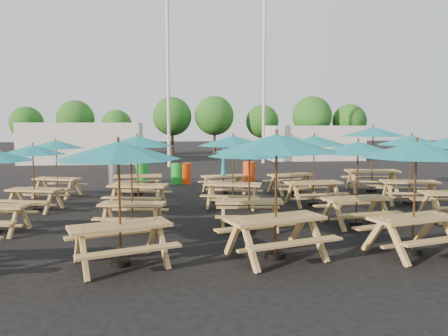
{
  "coord_description": "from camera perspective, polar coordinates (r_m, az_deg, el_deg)",
  "views": [
    {
      "loc": [
        -1.84,
        -13.76,
        2.59
      ],
      "look_at": [
        0.0,
        1.5,
        1.1
      ],
      "focal_mm": 35.0,
      "sensor_mm": 36.0,
      "label": 1
    }
  ],
  "objects": [
    {
      "name": "picnic_unit_14",
      "position": [
        14.48,
        11.69,
        3.09
      ],
      "size": [
        2.49,
        2.49,
        2.29
      ],
      "rotation": [
        0.0,
        0.0,
        0.12
      ],
      "color": "tan",
      "rests_on": "ground"
    },
    {
      "name": "waste_bin_3",
      "position": [
        19.61,
        -6.1,
        -0.73
      ],
      "size": [
        0.57,
        0.57,
        0.92
      ],
      "primitive_type": "cylinder",
      "color": "#1B9629",
      "rests_on": "ground"
    },
    {
      "name": "tree_1",
      "position": [
        38.49,
        -18.83,
        6.07
      ],
      "size": [
        3.11,
        3.11,
        4.72
      ],
      "color": "#382314",
      "rests_on": "ground"
    },
    {
      "name": "picnic_unit_4",
      "position": [
        8.15,
        -13.61,
        1.46
      ],
      "size": [
        2.92,
        2.92,
        2.33
      ],
      "rotation": [
        0.0,
        0.0,
        0.35
      ],
      "color": "tan",
      "rests_on": "ground"
    },
    {
      "name": "picnic_unit_15",
      "position": [
        16.88,
        8.81,
        3.24
      ],
      "size": [
        2.63,
        2.63,
        2.21
      ],
      "rotation": [
        0.0,
        0.0,
        0.25
      ],
      "color": "tan",
      "rests_on": "ground"
    },
    {
      "name": "picnic_unit_13",
      "position": [
        11.72,
        17.1,
        2.05
      ],
      "size": [
        2.45,
        2.45,
        2.21
      ],
      "rotation": [
        0.0,
        0.0,
        0.14
      ],
      "color": "tan",
      "rests_on": "ground"
    },
    {
      "name": "mast_0",
      "position": [
        27.97,
        -7.32,
        12.49
      ],
      "size": [
        0.2,
        0.2,
        12.0
      ],
      "primitive_type": "cylinder",
      "color": "silver",
      "rests_on": "ground"
    },
    {
      "name": "picnic_unit_19",
      "position": [
        17.99,
        18.9,
        4.13
      ],
      "size": [
        2.9,
        2.9,
        2.57
      ],
      "rotation": [
        0.0,
        0.0,
        -0.17
      ],
      "color": "tan",
      "rests_on": "ground"
    },
    {
      "name": "picnic_unit_2",
      "position": [
        14.36,
        -23.7,
        1.81
      ],
      "size": [
        2.43,
        2.43,
        2.03
      ],
      "rotation": [
        0.0,
        0.0,
        -0.26
      ],
      "color": "tan",
      "rests_on": "ground"
    },
    {
      "name": "picnic_unit_5",
      "position": [
        10.95,
        -12.02,
        1.22
      ],
      "size": [
        2.29,
        2.29,
        2.05
      ],
      "rotation": [
        0.0,
        0.0,
        -0.15
      ],
      "color": "tan",
      "rests_on": "ground"
    },
    {
      "name": "picnic_unit_9",
      "position": [
        10.91,
        3.33,
        1.77
      ],
      "size": [
        2.35,
        2.35,
        2.15
      ],
      "rotation": [
        0.0,
        0.0,
        -0.13
      ],
      "color": "tan",
      "rests_on": "ground"
    },
    {
      "name": "tree_2",
      "position": [
        37.69,
        -13.86,
        5.42
      ],
      "size": [
        2.59,
        2.59,
        3.93
      ],
      "color": "#382314",
      "rests_on": "ground"
    },
    {
      "name": "tree_0",
      "position": [
        40.89,
        -24.39,
        5.38
      ],
      "size": [
        2.8,
        2.8,
        4.24
      ],
      "color": "#382314",
      "rests_on": "ground"
    },
    {
      "name": "tree_4",
      "position": [
        38.22,
        -1.26,
        6.83
      ],
      "size": [
        3.41,
        3.41,
        5.17
      ],
      "color": "#382314",
      "rests_on": "ground"
    },
    {
      "name": "event_tent_1",
      "position": [
        34.53,
        11.45,
        3.28
      ],
      "size": [
        7.0,
        4.0,
        2.6
      ],
      "primitive_type": "cube",
      "color": "silver",
      "rests_on": "ground"
    },
    {
      "name": "picnic_unit_7",
      "position": [
        16.52,
        -11.28,
        3.23
      ],
      "size": [
        2.34,
        2.34,
        2.24
      ],
      "rotation": [
        0.0,
        0.0,
        0.07
      ],
      "color": "tan",
      "rests_on": "ground"
    },
    {
      "name": "ground",
      "position": [
        14.13,
        0.73,
        -5.03
      ],
      "size": [
        120.0,
        120.0,
        0.0
      ],
      "primitive_type": "plane",
      "color": "black",
      "rests_on": "ground"
    },
    {
      "name": "picnic_unit_12",
      "position": [
        9.45,
        23.81,
        1.54
      ],
      "size": [
        2.76,
        2.76,
        2.3
      ],
      "rotation": [
        0.0,
        0.0,
        0.26
      ],
      "color": "tan",
      "rests_on": "ground"
    },
    {
      "name": "tree_6",
      "position": [
        38.61,
        11.44,
        6.66
      ],
      "size": [
        3.38,
        3.38,
        5.13
      ],
      "color": "#382314",
      "rests_on": "ground"
    },
    {
      "name": "picnic_unit_8",
      "position": [
        8.43,
        6.87,
        2.45
      ],
      "size": [
        3.01,
        3.01,
        2.45
      ],
      "rotation": [
        0.0,
        0.0,
        0.31
      ],
      "color": "tan",
      "rests_on": "ground"
    },
    {
      "name": "picnic_unit_18",
      "position": [
        15.63,
        23.27,
        2.94
      ],
      "size": [
        2.68,
        2.68,
        2.3
      ],
      "rotation": [
        0.0,
        0.0,
        -0.22
      ],
      "color": "tan",
      "rests_on": "ground"
    },
    {
      "name": "picnic_unit_6",
      "position": [
        13.74,
        -11.26,
        2.99
      ],
      "size": [
        2.71,
        2.71,
        2.3
      ],
      "rotation": [
        0.0,
        0.0,
        -0.24
      ],
      "color": "tan",
      "rests_on": "ground"
    },
    {
      "name": "waste_bin_4",
      "position": [
        20.33,
        3.3,
        -0.48
      ],
      "size": [
        0.57,
        0.57,
        0.92
      ],
      "primitive_type": "cylinder",
      "color": "#E23F0D",
      "rests_on": "ground"
    },
    {
      "name": "waste_bin_2",
      "position": [
        19.66,
        -5.16,
        -0.7
      ],
      "size": [
        0.57,
        0.57,
        0.92
      ],
      "primitive_type": "cylinder",
      "color": "#E23F0D",
      "rests_on": "ground"
    },
    {
      "name": "tree_3",
      "position": [
        38.49,
        -6.78,
        6.71
      ],
      "size": [
        3.36,
        3.36,
        5.09
      ],
      "color": "#382314",
      "rests_on": "ground"
    },
    {
      "name": "event_tent_0",
      "position": [
        32.38,
        -17.86,
        3.16
      ],
      "size": [
        8.0,
        4.0,
        2.8
      ],
      "primitive_type": "cube",
      "color": "silver",
      "rests_on": "ground"
    },
    {
      "name": "tree_7",
      "position": [
        39.81,
        16.08,
        5.89
      ],
      "size": [
        2.95,
        2.95,
        4.48
      ],
      "color": "#382314",
      "rests_on": "ground"
    },
    {
      "name": "picnic_unit_11",
      "position": [
        16.66,
        -0.07,
        -0.44
      ],
      "size": [
        1.92,
        1.76,
        2.09
      ],
      "rotation": [
        0.0,
        0.0,
        0.23
      ],
      "color": "tan",
      "rests_on": "ground"
    },
    {
      "name": "picnic_unit_3",
      "position": [
        16.88,
        -21.09,
        2.56
      ],
      "size": [
        2.58,
        2.58,
        2.09
      ],
      "rotation": [
        0.0,
        0.0,
        -0.32
      ],
      "color": "tan",
      "rests_on": "ground"
    },
    {
      "name": "mast_1",
      "position": [
        30.62,
        5.24,
        11.9
      ],
      "size": [
        0.2,
        0.2,
        12.0
      ],
      "primitive_type": "cylinder",
      "color": "silver",
      "rests_on": "ground"
    },
    {
      "name": "tree_5",
      "position": [
        39.28,
        5.01,
        6.07
      ],
      "size": [
        2.94,
        2.94,
        4.45
      ],
      "color": "#382314",
      "rests_on": "ground"
    },
    {
      "name": "waste_bin_1",
      "position": [
        20.13,
        -10.7,
        -0.63
      ],
      "size": [
        0.57,
        0.57,
        0.92
      ],
      "primitive_type": "cylinder",
      "color": "#1B9629",
      "rests_on": "ground"
    },
    {
      "name": "picnic_unit_10",
      "position": [
        13.77,
        1.17,
        3.12
      ],
      "size": [
        2.8,
        2.8,
        2.3
      ],
      "rotation": [
        0.0,
        0.0,
        -0.29
      ],
      "color": "tan",
      "rests_on": "ground"
    },
    {
      "name": "waste_bin_0",
      "position": [
        19.91,
        -14.06,
        -0.77
      ],
      "size": [
        0.57,
        0.57,
        0.92
      ],
      "primitive_type": "cylinder",
      "color": "gray",
      "rests_on": "ground"
    }
  ]
}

